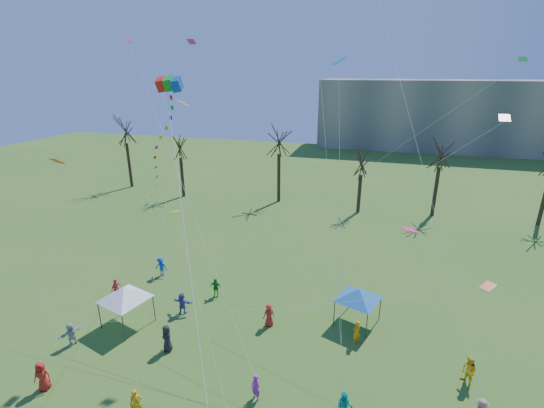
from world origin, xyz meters
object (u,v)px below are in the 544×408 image
(canopy_tent_white, at_px, (124,294))
(canopy_tent_blue, at_px, (359,294))
(big_box_kite, at_px, (163,155))
(distant_building, at_px, (458,116))

(canopy_tent_white, relative_size, canopy_tent_blue, 1.09)
(big_box_kite, distance_m, canopy_tent_white, 10.67)
(big_box_kite, bearing_deg, canopy_tent_white, -179.26)
(distant_building, bearing_deg, canopy_tent_white, -113.23)
(distant_building, height_order, big_box_kite, big_box_kite)
(big_box_kite, height_order, canopy_tent_white, big_box_kite)
(distant_building, distance_m, canopy_tent_white, 81.21)
(big_box_kite, xyz_separation_m, canopy_tent_blue, (11.46, 4.58, -10.03))
(distant_building, xyz_separation_m, big_box_kite, (-27.92, -74.44, 4.88))
(distant_building, xyz_separation_m, canopy_tent_white, (-31.97, -74.49, -5.00))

